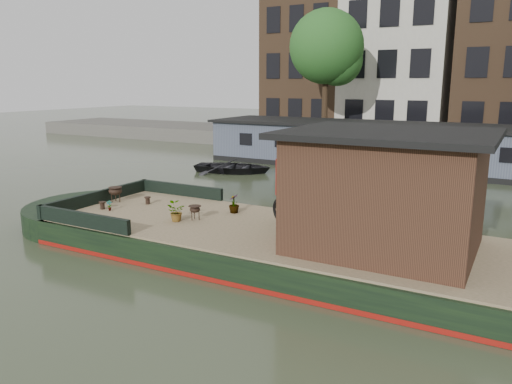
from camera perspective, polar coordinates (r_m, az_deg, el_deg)
The scene contains 19 objects.
ground at distance 11.66m, azimuth 3.56°, elevation -7.67°, with size 120.00×120.00×0.00m, color #2C3220.
houseboat_hull at distance 12.16m, azimuth -2.13°, elevation -5.44°, with size 14.01×4.02×0.60m.
houseboat_deck at distance 11.46m, azimuth 3.61°, elevation -4.74°, with size 11.80×3.80×0.05m, color #9D8161.
bow_bulwark at distance 14.24m, azimuth -15.16°, elevation -0.92°, with size 3.00×4.00×0.35m.
cabin at distance 10.44m, azimuth 14.62°, elevation 0.29°, with size 4.00×3.50×2.42m.
bicycle at distance 11.53m, azimuth 5.27°, elevation -1.83°, with size 0.69×1.99×1.05m, color black.
potted_plant_b at distance 12.43m, azimuth 3.92°, elevation -2.40°, with size 0.20×0.16×0.36m, color brown.
potted_plant_c at distance 12.42m, azimuth -9.23°, elevation -2.23°, with size 0.44×0.38×0.49m, color brown.
potted_plant_d at distance 13.07m, azimuth -2.53°, elevation -1.34°, with size 0.28×0.28×0.49m, color brown.
potted_plant_e at distance 13.87m, azimuth -16.42°, elevation -1.50°, with size 0.14×0.10×0.27m, color #A46930.
brazier_front at distance 12.50m, azimuth -6.99°, elevation -2.37°, with size 0.33×0.33×0.36m, color black, non-canonical shape.
brazier_rear at distance 14.83m, azimuth -15.76°, elevation -0.27°, with size 0.40×0.40×0.43m, color black, non-canonical shape.
bollard_port at distance 14.37m, azimuth -12.28°, elevation -0.95°, with size 0.18×0.18×0.21m, color black.
bollard_stbd at distance 14.10m, azimuth -17.15°, elevation -1.47°, with size 0.18×0.18×0.21m, color black.
dinghy at distance 22.79m, azimuth -2.64°, elevation 3.19°, with size 2.51×3.52×0.73m, color black.
far_houseboat at distance 24.56m, azimuth 17.76°, elevation 4.70°, with size 20.40×4.40×2.11m.
quay at distance 30.98m, azimuth 20.08°, elevation 5.05°, with size 60.00×6.00×0.90m, color #47443F.
townhouse_row at distance 37.89m, azimuth 22.95°, elevation 17.34°, with size 27.25×8.00×16.50m.
tree_left at distance 31.07m, azimuth 8.34°, elevation 15.74°, with size 4.40×4.40×7.40m.
Camera 1 is at (4.64, -9.92, 3.99)m, focal length 35.00 mm.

